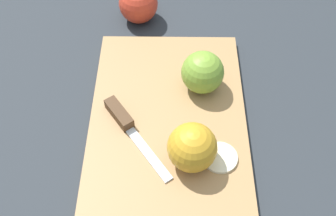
% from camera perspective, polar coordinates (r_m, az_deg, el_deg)
% --- Properties ---
extents(ground_plane, '(4.00, 4.00, 0.00)m').
position_cam_1_polar(ground_plane, '(0.63, -0.00, -1.96)').
color(ground_plane, '#282D33').
extents(cutting_board, '(0.39, 0.29, 0.02)m').
position_cam_1_polar(cutting_board, '(0.62, -0.00, -1.54)').
color(cutting_board, '#A37A4C').
rests_on(cutting_board, ground_plane).
extents(apple_half_left, '(0.07, 0.07, 0.07)m').
position_cam_1_polar(apple_half_left, '(0.63, 5.01, 5.18)').
color(apple_half_left, olive).
rests_on(apple_half_left, cutting_board).
extents(apple_half_right, '(0.07, 0.07, 0.07)m').
position_cam_1_polar(apple_half_right, '(0.55, 3.51, -5.75)').
color(apple_half_right, gold).
rests_on(apple_half_right, cutting_board).
extents(knife, '(0.15, 0.09, 0.02)m').
position_cam_1_polar(knife, '(0.61, -6.42, -1.78)').
color(knife, silver).
rests_on(knife, cutting_board).
extents(apple_slice, '(0.05, 0.05, 0.00)m').
position_cam_1_polar(apple_slice, '(0.58, 7.55, -7.13)').
color(apple_slice, beige).
rests_on(apple_slice, cutting_board).
extents(apple_whole, '(0.07, 0.07, 0.09)m').
position_cam_1_polar(apple_whole, '(0.78, -4.33, 14.86)').
color(apple_whole, red).
rests_on(apple_whole, ground_plane).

